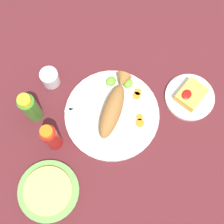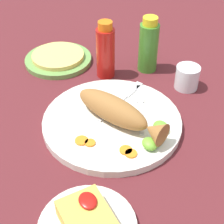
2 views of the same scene
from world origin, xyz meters
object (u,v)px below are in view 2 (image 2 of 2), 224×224
(hot_sauce_bottle_green, at_px, (148,46))
(salt_cup, at_px, (187,79))
(fork_far, at_px, (141,105))
(fried_fish, at_px, (118,112))
(tortilla_plate, at_px, (58,60))
(fork_near, at_px, (124,98))
(hot_sauce_bottle_red, at_px, (106,51))
(main_plate, at_px, (112,122))

(hot_sauce_bottle_green, xyz_separation_m, salt_cup, (-0.13, -0.04, -0.05))
(fork_far, bearing_deg, fried_fish, 139.66)
(fried_fish, xyz_separation_m, hot_sauce_bottle_green, (0.18, -0.20, 0.03))
(fork_far, relative_size, tortilla_plate, 0.85)
(fried_fish, distance_m, fork_near, 0.09)
(fried_fish, relative_size, salt_cup, 3.79)
(fork_near, xyz_separation_m, hot_sauce_bottle_red, (0.14, -0.02, 0.06))
(fork_far, height_order, hot_sauce_bottle_red, hot_sauce_bottle_red)
(fried_fish, bearing_deg, fork_far, -92.90)
(fork_near, distance_m, fork_far, 0.05)
(main_plate, xyz_separation_m, fork_near, (0.05, -0.06, 0.01))
(hot_sauce_bottle_red, height_order, tortilla_plate, hot_sauce_bottle_red)
(hot_sauce_bottle_red, relative_size, hot_sauce_bottle_green, 1.01)
(main_plate, xyz_separation_m, fork_far, (0.01, -0.08, 0.01))
(main_plate, height_order, salt_cup, salt_cup)
(tortilla_plate, bearing_deg, fork_near, -165.34)
(fork_near, relative_size, tortilla_plate, 0.87)
(hot_sauce_bottle_green, bearing_deg, main_plate, 129.56)
(main_plate, bearing_deg, salt_cup, -80.41)
(hot_sauce_bottle_green, height_order, tortilla_plate, hot_sauce_bottle_green)
(hot_sauce_bottle_red, xyz_separation_m, tortilla_plate, (0.13, 0.09, -0.07))
(fork_near, relative_size, fork_far, 1.02)
(salt_cup, relative_size, tortilla_plate, 0.32)
(hot_sauce_bottle_red, bearing_deg, salt_cup, -133.30)
(fried_fish, bearing_deg, hot_sauce_bottle_green, -69.04)
(fork_near, distance_m, hot_sauce_bottle_red, 0.15)
(fried_fish, height_order, tortilla_plate, fried_fish)
(fork_far, relative_size, hot_sauce_bottle_red, 1.04)
(hot_sauce_bottle_red, bearing_deg, fork_far, -179.71)
(hot_sauce_bottle_green, bearing_deg, salt_cup, -160.93)
(fork_far, distance_m, hot_sauce_bottle_red, 0.19)
(main_plate, xyz_separation_m, tortilla_plate, (0.32, 0.01, -0.00))
(main_plate, height_order, tortilla_plate, main_plate)
(main_plate, height_order, hot_sauce_bottle_green, hot_sauce_bottle_green)
(main_plate, bearing_deg, fork_far, -82.36)
(fried_fish, relative_size, fork_near, 1.40)
(fork_far, height_order, salt_cup, salt_cup)
(main_plate, distance_m, fork_far, 0.09)
(main_plate, xyz_separation_m, salt_cup, (0.04, -0.25, 0.02))
(fork_far, relative_size, hot_sauce_bottle_green, 1.06)
(salt_cup, bearing_deg, main_plate, 99.59)
(main_plate, bearing_deg, hot_sauce_bottle_green, -50.44)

